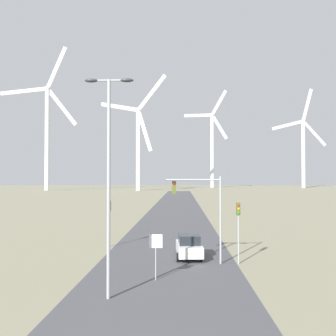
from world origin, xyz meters
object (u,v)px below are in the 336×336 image
traffic_light_post_near_left (109,213)px  wind_turbine_center (212,143)px  car_approaching (189,246)px  traffic_light_post_near_right (238,219)px  stop_sign_near (156,248)px  streetlamp (109,164)px  wind_turbine_far_left (47,127)px  wind_turbine_right (303,146)px  traffic_light_mast_overhead (202,202)px  wind_turbine_left (138,139)px

traffic_light_post_near_left → wind_turbine_center: 211.95m
traffic_light_post_near_left → wind_turbine_center: size_ratio=0.07×
car_approaching → traffic_light_post_near_right: bearing=-26.9°
stop_sign_near → traffic_light_post_near_left: bearing=113.5°
streetlamp → stop_sign_near: size_ratio=4.11×
streetlamp → stop_sign_near: (2.19, 3.67, -4.98)m
wind_turbine_far_left → wind_turbine_center: wind_turbine_far_left is taller
car_approaching → wind_turbine_right: (72.60, 207.50, 24.49)m
traffic_light_post_near_right → traffic_light_mast_overhead: size_ratio=0.70×
stop_sign_near → traffic_light_post_near_left: 12.38m
streetlamp → wind_turbine_right: 231.56m
traffic_light_post_near_right → wind_turbine_left: bearing=98.9°
traffic_light_post_near_left → wind_turbine_right: size_ratio=0.07×
wind_turbine_center → car_approaching: bearing=-95.0°
traffic_light_post_near_left → car_approaching: size_ratio=0.97×
wind_turbine_far_left → wind_turbine_center: bearing=33.6°
traffic_light_post_near_left → wind_turbine_left: (-14.04, 151.19, 21.58)m
traffic_light_mast_overhead → stop_sign_near: bearing=-123.2°
streetlamp → traffic_light_post_near_right: size_ratio=2.58×
stop_sign_near → traffic_light_mast_overhead: 6.06m
traffic_light_post_near_left → traffic_light_mast_overhead: (7.94, -6.69, 1.41)m
traffic_light_post_near_left → wind_turbine_far_left: (-58.70, 152.86, 27.73)m
wind_turbine_center → wind_turbine_right: 54.45m
stop_sign_near → traffic_light_post_near_right: bearing=39.7°
wind_turbine_left → wind_turbine_far_left: bearing=177.9°
stop_sign_near → wind_turbine_left: (-18.96, 162.50, 22.65)m
traffic_light_post_near_right → streetlamp: bearing=-133.1°
stop_sign_near → wind_turbine_center: 222.72m
traffic_light_post_near_right → wind_turbine_center: size_ratio=0.07×
wind_turbine_left → car_approaching: bearing=-82.3°
wind_turbine_right → wind_turbine_center: bearing=173.3°
streetlamp → traffic_light_mast_overhead: 10.11m
wind_turbine_center → wind_turbine_right: (54.04, -6.31, -2.17)m
traffic_light_post_near_left → car_approaching: traffic_light_post_near_left is taller
traffic_light_mast_overhead → wind_turbine_left: (-21.99, 157.88, 20.17)m
streetlamp → traffic_light_mast_overhead: size_ratio=1.80×
streetlamp → traffic_light_mast_overhead: (5.22, 8.29, -2.50)m
traffic_light_post_near_left → wind_turbine_far_left: size_ratio=0.06×
streetlamp → wind_turbine_center: bearing=84.2°
wind_turbine_far_left → traffic_light_mast_overhead: bearing=-67.3°
traffic_light_mast_overhead → car_approaching: bearing=116.0°
car_approaching → wind_turbine_far_left: wind_turbine_far_left is taller
traffic_light_mast_overhead → traffic_light_post_near_right: bearing=1.4°
traffic_light_mast_overhead → traffic_light_post_near_left: bearing=139.9°
traffic_light_post_near_left → car_approaching: 8.80m
stop_sign_near → traffic_light_mast_overhead: size_ratio=0.44×
car_approaching → wind_turbine_far_left: 173.44m
wind_turbine_left → wind_turbine_right: bearing=28.8°
streetlamp → traffic_light_post_near_right: bearing=46.9°
traffic_light_post_near_right → wind_turbine_far_left: (-69.25, 159.49, 27.52)m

